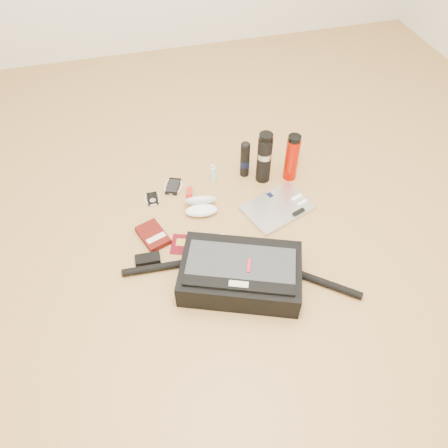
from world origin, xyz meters
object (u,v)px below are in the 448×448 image
at_px(laptop, 277,208).
at_px(messenger_bag, 240,273).
at_px(book, 153,235).
at_px(thermos_black, 264,158).
at_px(thermos_red, 292,158).

bearing_deg(laptop, messenger_bag, -149.33).
relative_size(book, thermos_black, 0.67).
distance_m(messenger_bag, thermos_red, 0.75).
bearing_deg(thermos_red, messenger_bag, -127.72).
bearing_deg(book, thermos_red, -2.76).
height_order(laptop, thermos_red, thermos_red).
bearing_deg(messenger_bag, thermos_black, 84.78).
distance_m(laptop, thermos_red, 0.29).
height_order(messenger_bag, thermos_black, thermos_black).
bearing_deg(laptop, book, 162.28).
distance_m(thermos_black, thermos_red, 0.15).
xyz_separation_m(book, thermos_red, (0.78, 0.24, 0.12)).
distance_m(laptop, book, 0.64).
distance_m(book, thermos_red, 0.83).
height_order(messenger_bag, laptop, messenger_bag).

